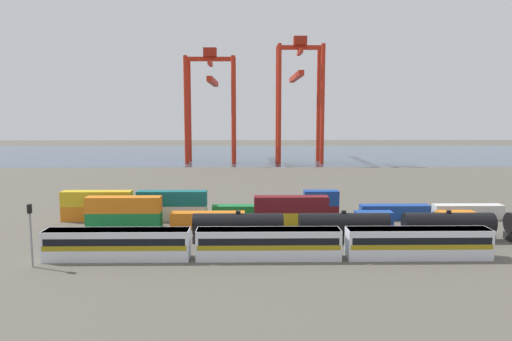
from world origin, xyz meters
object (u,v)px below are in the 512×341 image
(shipping_container_14, at_px, (395,212))
(gantry_crane_west, at_px, (211,93))
(signal_mast, at_px, (30,227))
(gantry_crane_central, at_px, (299,87))
(shipping_container_9, at_px, (172,213))
(shipping_container_0, at_px, (124,220))
(shipping_container_7, at_px, (98,213))
(shipping_container_5, at_px, (374,219))
(passenger_train, at_px, (268,242))
(shipping_container_15, at_px, (468,212))
(shipping_container_12, at_px, (321,212))
(freight_tank_row, at_px, (396,226))

(shipping_container_14, bearing_deg, gantry_crane_west, 111.61)
(signal_mast, distance_m, gantry_crane_central, 137.22)
(signal_mast, bearing_deg, shipping_container_9, 63.04)
(shipping_container_0, bearing_deg, shipping_container_7, 137.16)
(shipping_container_5, height_order, gantry_crane_west, gantry_crane_west)
(passenger_train, bearing_deg, shipping_container_9, 125.33)
(passenger_train, relative_size, shipping_container_9, 4.73)
(shipping_container_5, height_order, shipping_container_15, same)
(shipping_container_14, distance_m, gantry_crane_central, 105.60)
(shipping_container_9, xyz_separation_m, shipping_container_12, (26.15, 0.00, 0.00))
(passenger_train, height_order, freight_tank_row, freight_tank_row)
(shipping_container_5, bearing_deg, gantry_crane_central, 90.76)
(shipping_container_12, bearing_deg, shipping_container_15, 0.00)
(signal_mast, bearing_deg, passenger_train, 5.84)
(signal_mast, distance_m, shipping_container_9, 28.82)
(passenger_train, bearing_deg, shipping_container_12, 65.66)
(passenger_train, relative_size, freight_tank_row, 0.96)
(shipping_container_0, xyz_separation_m, gantry_crane_central, (39.52, 107.51, 27.19))
(shipping_container_0, bearing_deg, freight_tank_row, -11.51)
(passenger_train, distance_m, shipping_container_9, 27.61)
(shipping_container_5, bearing_deg, shipping_container_14, 47.51)
(signal_mast, bearing_deg, freight_tank_row, 13.19)
(shipping_container_9, bearing_deg, gantry_crane_west, 90.52)
(shipping_container_0, bearing_deg, shipping_container_5, 0.00)
(shipping_container_12, distance_m, shipping_container_14, 13.07)
(freight_tank_row, height_order, shipping_container_15, freight_tank_row)
(gantry_crane_west, bearing_deg, shipping_container_0, -93.22)
(shipping_container_0, xyz_separation_m, shipping_container_15, (59.23, 5.68, 0.00))
(shipping_container_5, bearing_deg, shipping_container_7, 173.12)
(shipping_container_7, height_order, shipping_container_12, same)
(passenger_train, xyz_separation_m, shipping_container_7, (-29.03, 22.52, -0.84))
(freight_tank_row, relative_size, gantry_crane_west, 1.39)
(signal_mast, relative_size, gantry_crane_west, 0.18)
(shipping_container_5, relative_size, gantry_crane_west, 0.14)
(shipping_container_0, relative_size, shipping_container_15, 1.00)
(signal_mast, bearing_deg, shipping_container_0, 73.10)
(shipping_container_14, bearing_deg, passenger_train, -135.93)
(shipping_container_9, bearing_deg, shipping_container_7, 180.00)
(gantry_crane_west, bearing_deg, passenger_train, -82.24)
(passenger_train, relative_size, shipping_container_0, 4.73)
(shipping_container_7, relative_size, shipping_container_14, 1.00)
(shipping_container_12, distance_m, shipping_container_15, 26.15)
(shipping_container_15, xyz_separation_m, gantry_crane_central, (-19.71, 101.83, 27.19))
(freight_tank_row, distance_m, shipping_container_0, 42.83)
(shipping_container_5, distance_m, gantry_crane_west, 115.28)
(passenger_train, xyz_separation_m, freight_tank_row, (19.05, 8.29, 0.03))
(freight_tank_row, height_order, shipping_container_14, freight_tank_row)
(freight_tank_row, xyz_separation_m, signal_mast, (-47.97, -11.25, 2.87))
(freight_tank_row, height_order, shipping_container_9, freight_tank_row)
(shipping_container_5, xyz_separation_m, gantry_crane_west, (-34.93, 106.99, 24.96))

